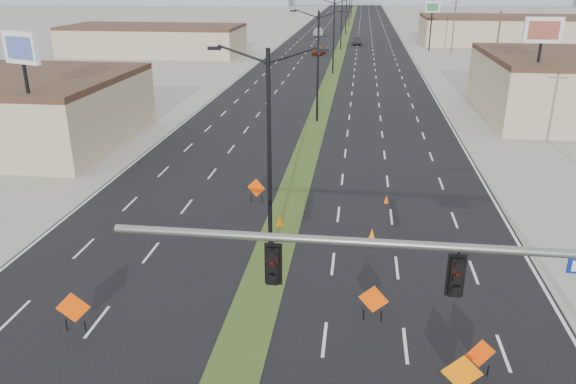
# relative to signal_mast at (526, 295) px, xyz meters

# --- Properties ---
(road_surface) EXTENTS (25.00, 400.00, 0.02)m
(road_surface) POSITION_rel_signal_mast_xyz_m (-8.56, 98.00, -4.79)
(road_surface) COLOR black
(road_surface) RESTS_ON ground
(median_strip) EXTENTS (2.00, 400.00, 0.04)m
(median_strip) POSITION_rel_signal_mast_xyz_m (-8.56, 98.00, -4.79)
(median_strip) COLOR #294117
(median_strip) RESTS_ON ground
(building_sw_far) EXTENTS (30.00, 14.00, 4.50)m
(building_sw_far) POSITION_rel_signal_mast_xyz_m (-40.56, 83.00, -2.54)
(building_sw_far) COLOR tan
(building_sw_far) RESTS_ON ground
(building_se_far) EXTENTS (44.00, 16.00, 5.00)m
(building_se_far) POSITION_rel_signal_mast_xyz_m (29.44, 108.00, -2.29)
(building_se_far) COLOR tan
(building_se_far) RESTS_ON ground
(signal_mast) EXTENTS (16.30, 0.60, 8.00)m
(signal_mast) POSITION_rel_signal_mast_xyz_m (0.00, 0.00, 0.00)
(signal_mast) COLOR slate
(signal_mast) RESTS_ON ground
(streetlight_0) EXTENTS (5.15, 0.24, 10.02)m
(streetlight_0) POSITION_rel_signal_mast_xyz_m (-8.56, 10.00, 0.63)
(streetlight_0) COLOR black
(streetlight_0) RESTS_ON ground
(streetlight_1) EXTENTS (5.15, 0.24, 10.02)m
(streetlight_1) POSITION_rel_signal_mast_xyz_m (-8.56, 38.00, 0.63)
(streetlight_1) COLOR black
(streetlight_1) RESTS_ON ground
(streetlight_2) EXTENTS (5.15, 0.24, 10.02)m
(streetlight_2) POSITION_rel_signal_mast_xyz_m (-8.56, 66.00, 0.63)
(streetlight_2) COLOR black
(streetlight_2) RESTS_ON ground
(streetlight_3) EXTENTS (5.15, 0.24, 10.02)m
(streetlight_3) POSITION_rel_signal_mast_xyz_m (-8.56, 94.00, 0.63)
(streetlight_3) COLOR black
(streetlight_3) RESTS_ON ground
(streetlight_4) EXTENTS (5.15, 0.24, 10.02)m
(streetlight_4) POSITION_rel_signal_mast_xyz_m (-8.56, 122.00, 0.63)
(streetlight_4) COLOR black
(streetlight_4) RESTS_ON ground
(streetlight_5) EXTENTS (5.15, 0.24, 10.02)m
(streetlight_5) POSITION_rel_signal_mast_xyz_m (-8.56, 150.00, 0.63)
(streetlight_5) COLOR black
(streetlight_5) RESTS_ON ground
(streetlight_6) EXTENTS (5.15, 0.24, 10.02)m
(streetlight_6) POSITION_rel_signal_mast_xyz_m (-8.56, 178.00, 0.63)
(streetlight_6) COLOR black
(streetlight_6) RESTS_ON ground
(utility_pole_1) EXTENTS (1.60, 0.20, 9.00)m
(utility_pole_1) POSITION_rel_signal_mast_xyz_m (11.44, 58.00, -0.12)
(utility_pole_1) COLOR #4C3823
(utility_pole_1) RESTS_ON ground
(utility_pole_2) EXTENTS (1.60, 0.20, 9.00)m
(utility_pole_2) POSITION_rel_signal_mast_xyz_m (11.44, 93.00, -0.12)
(utility_pole_2) COLOR #4C3823
(utility_pole_2) RESTS_ON ground
(utility_pole_3) EXTENTS (1.60, 0.20, 9.00)m
(utility_pole_3) POSITION_rel_signal_mast_xyz_m (11.44, 128.00, -0.12)
(utility_pole_3) COLOR #4C3823
(utility_pole_3) RESTS_ON ground
(car_left) EXTENTS (2.38, 4.66, 1.52)m
(car_left) POSITION_rel_signal_mast_xyz_m (-12.10, 87.03, -4.03)
(car_left) COLOR maroon
(car_left) RESTS_ON ground
(car_mid) EXTENTS (1.85, 4.67, 1.51)m
(car_mid) POSITION_rel_signal_mast_xyz_m (-5.68, 102.89, -4.04)
(car_mid) COLOR black
(car_mid) RESTS_ON ground
(car_far) EXTENTS (2.48, 5.69, 1.63)m
(car_far) POSITION_rel_signal_mast_xyz_m (-14.83, 120.75, -3.98)
(car_far) COLOR #B2B8BD
(car_far) RESTS_ON ground
(construction_sign_1) EXTENTS (1.29, 0.28, 1.74)m
(construction_sign_1) POSITION_rel_signal_mast_xyz_m (-15.05, 3.30, -3.77)
(construction_sign_1) COLOR #F14605
(construction_sign_1) RESTS_ON ground
(construction_sign_2) EXTENTS (1.12, 0.29, 1.52)m
(construction_sign_2) POSITION_rel_signal_mast_xyz_m (-10.56, 17.23, -3.90)
(construction_sign_2) COLOR #FF4405
(construction_sign_2) RESTS_ON ground
(construction_sign_3) EXTENTS (1.18, 0.28, 1.59)m
(construction_sign_3) POSITION_rel_signal_mast_xyz_m (-3.76, 5.48, -3.86)
(construction_sign_3) COLOR #F54C05
(construction_sign_3) RESTS_ON ground
(construction_sign_4) EXTENTS (1.32, 0.06, 1.76)m
(construction_sign_4) POSITION_rel_signal_mast_xyz_m (-1.06, 1.30, -3.75)
(construction_sign_4) COLOR orange
(construction_sign_4) RESTS_ON ground
(construction_sign_5) EXTENTS (1.06, 0.38, 1.47)m
(construction_sign_5) POSITION_rel_signal_mast_xyz_m (-0.22, 2.63, -3.93)
(construction_sign_5) COLOR #FF4105
(construction_sign_5) RESTS_ON ground
(cone_0) EXTENTS (0.39, 0.39, 0.61)m
(cone_0) POSITION_rel_signal_mast_xyz_m (-8.70, 13.92, -4.49)
(cone_0) COLOR orange
(cone_0) RESTS_ON ground
(cone_1) EXTENTS (0.46, 0.46, 0.63)m
(cone_1) POSITION_rel_signal_mast_xyz_m (-3.70, 12.91, -4.48)
(cone_1) COLOR orange
(cone_1) RESTS_ON ground
(cone_2) EXTENTS (0.42, 0.42, 0.53)m
(cone_2) POSITION_rel_signal_mast_xyz_m (-2.77, 18.13, -4.52)
(cone_2) COLOR #DD4C04
(cone_2) RESTS_ON ground
(cone_3) EXTENTS (0.42, 0.42, 0.61)m
(cone_3) POSITION_rel_signal_mast_xyz_m (-8.68, 14.10, -4.48)
(cone_3) COLOR orange
(cone_3) RESTS_ON ground
(pole_sign_west) EXTENTS (2.99, 1.50, 9.49)m
(pole_sign_west) POSITION_rel_signal_mast_xyz_m (-26.70, 21.16, 2.95)
(pole_sign_west) COLOR black
(pole_sign_west) RESTS_ON ground
(pole_sign_east_near) EXTENTS (3.17, 0.52, 9.67)m
(pole_sign_east_near) POSITION_rel_signal_mast_xyz_m (10.31, 37.10, 3.11)
(pole_sign_east_near) COLOR black
(pole_sign_east_near) RESTS_ON ground
(pole_sign_east_far) EXTENTS (2.78, 1.24, 8.65)m
(pole_sign_east_far) POSITION_rel_signal_mast_xyz_m (7.61, 94.34, 2.21)
(pole_sign_east_far) COLOR black
(pole_sign_east_far) RESTS_ON ground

